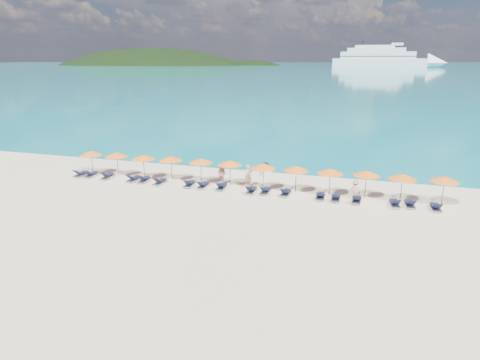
# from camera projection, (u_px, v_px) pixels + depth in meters

# --- Properties ---
(ground) EXTENTS (1400.00, 1400.00, 0.00)m
(ground) POSITION_uv_depth(u_px,v_px,m) (229.00, 207.00, 29.61)
(ground) COLOR beige
(sea) EXTENTS (1600.00, 1300.00, 0.01)m
(sea) POSITION_uv_depth(u_px,v_px,m) (357.00, 65.00, 634.96)
(sea) COLOR #1FA9B2
(sea) RESTS_ON ground
(headland_main) EXTENTS (374.00, 242.00, 126.50)m
(headland_main) POSITION_uv_depth(u_px,v_px,m) (152.00, 91.00, 617.25)
(headland_main) COLOR black
(headland_main) RESTS_ON ground
(headland_small) EXTENTS (162.00, 126.00, 85.50)m
(headland_small) POSITION_uv_depth(u_px,v_px,m) (249.00, 90.00, 594.09)
(headland_small) COLOR black
(headland_small) RESTS_ON ground
(cruise_ship) EXTENTS (130.77, 31.66, 36.05)m
(cruise_ship) POSITION_uv_depth(u_px,v_px,m) (389.00, 59.00, 480.85)
(cruise_ship) COLOR white
(cruise_ship) RESTS_ON ground
(jetski) EXTENTS (1.64, 2.56, 0.85)m
(jetski) POSITION_uv_depth(u_px,v_px,m) (266.00, 169.00, 38.28)
(jetski) COLOR silver
(jetski) RESTS_ON ground
(beachgoer_a) EXTENTS (0.81, 0.81, 1.89)m
(beachgoer_a) POSITION_uv_depth(u_px,v_px,m) (248.00, 176.00, 34.09)
(beachgoer_a) COLOR #D6A389
(beachgoer_a) RESTS_ON ground
(beachgoer_b) EXTENTS (0.93, 0.60, 1.82)m
(beachgoer_b) POSITION_uv_depth(u_px,v_px,m) (221.00, 174.00, 34.64)
(beachgoer_b) COLOR #D6A389
(beachgoer_b) RESTS_ON ground
(beachgoer_c) EXTENTS (1.03, 0.54, 1.54)m
(beachgoer_c) POSITION_uv_depth(u_px,v_px,m) (355.00, 189.00, 31.08)
(beachgoer_c) COLOR #D6A389
(beachgoer_c) RESTS_ON ground
(umbrella_0) EXTENTS (2.10, 2.10, 2.28)m
(umbrella_0) POSITION_uv_depth(u_px,v_px,m) (91.00, 153.00, 37.48)
(umbrella_0) COLOR black
(umbrella_0) RESTS_ON ground
(umbrella_1) EXTENTS (2.10, 2.10, 2.28)m
(umbrella_1) POSITION_uv_depth(u_px,v_px,m) (117.00, 155.00, 36.89)
(umbrella_1) COLOR black
(umbrella_1) RESTS_ON ground
(umbrella_2) EXTENTS (2.10, 2.10, 2.28)m
(umbrella_2) POSITION_uv_depth(u_px,v_px,m) (143.00, 157.00, 36.01)
(umbrella_2) COLOR black
(umbrella_2) RESTS_ON ground
(umbrella_3) EXTENTS (2.10, 2.10, 2.28)m
(umbrella_3) POSITION_uv_depth(u_px,v_px,m) (171.00, 158.00, 35.52)
(umbrella_3) COLOR black
(umbrella_3) RESTS_ON ground
(umbrella_4) EXTENTS (2.10, 2.10, 2.28)m
(umbrella_4) POSITION_uv_depth(u_px,v_px,m) (201.00, 161.00, 34.72)
(umbrella_4) COLOR black
(umbrella_4) RESTS_ON ground
(umbrella_5) EXTENTS (2.10, 2.10, 2.28)m
(umbrella_5) POSITION_uv_depth(u_px,v_px,m) (230.00, 163.00, 34.04)
(umbrella_5) COLOR black
(umbrella_5) RESTS_ON ground
(umbrella_6) EXTENTS (2.10, 2.10, 2.28)m
(umbrella_6) POSITION_uv_depth(u_px,v_px,m) (263.00, 166.00, 33.02)
(umbrella_6) COLOR black
(umbrella_6) RESTS_ON ground
(umbrella_7) EXTENTS (2.10, 2.10, 2.28)m
(umbrella_7) POSITION_uv_depth(u_px,v_px,m) (296.00, 168.00, 32.32)
(umbrella_7) COLOR black
(umbrella_7) RESTS_ON ground
(umbrella_8) EXTENTS (2.10, 2.10, 2.28)m
(umbrella_8) POSITION_uv_depth(u_px,v_px,m) (330.00, 171.00, 31.52)
(umbrella_8) COLOR black
(umbrella_8) RESTS_ON ground
(umbrella_9) EXTENTS (2.10, 2.10, 2.28)m
(umbrella_9) POSITION_uv_depth(u_px,v_px,m) (367.00, 173.00, 30.96)
(umbrella_9) COLOR black
(umbrella_9) RESTS_ON ground
(umbrella_10) EXTENTS (2.10, 2.10, 2.28)m
(umbrella_10) POSITION_uv_depth(u_px,v_px,m) (403.00, 176.00, 30.10)
(umbrella_10) COLOR black
(umbrella_10) RESTS_ON ground
(umbrella_11) EXTENTS (2.10, 2.10, 2.28)m
(umbrella_11) POSITION_uv_depth(u_px,v_px,m) (445.00, 179.00, 29.44)
(umbrella_11) COLOR black
(umbrella_11) RESTS_ON ground
(lounger_0) EXTENTS (0.74, 1.74, 0.66)m
(lounger_0) POSITION_uv_depth(u_px,v_px,m) (81.00, 174.00, 37.22)
(lounger_0) COLOR silver
(lounger_0) RESTS_ON ground
(lounger_1) EXTENTS (0.71, 1.73, 0.66)m
(lounger_1) POSITION_uv_depth(u_px,v_px,m) (91.00, 174.00, 37.04)
(lounger_1) COLOR silver
(lounger_1) RESTS_ON ground
(lounger_2) EXTENTS (0.72, 1.73, 0.66)m
(lounger_2) POSITION_uv_depth(u_px,v_px,m) (107.00, 176.00, 36.54)
(lounger_2) COLOR silver
(lounger_2) RESTS_ON ground
(lounger_3) EXTENTS (0.77, 1.75, 0.66)m
(lounger_3) POSITION_uv_depth(u_px,v_px,m) (133.00, 178.00, 35.75)
(lounger_3) COLOR silver
(lounger_3) RESTS_ON ground
(lounger_4) EXTENTS (0.67, 1.72, 0.66)m
(lounger_4) POSITION_uv_depth(u_px,v_px,m) (144.00, 179.00, 35.53)
(lounger_4) COLOR silver
(lounger_4) RESTS_ON ground
(lounger_5) EXTENTS (0.71, 1.73, 0.66)m
(lounger_5) POSITION_uv_depth(u_px,v_px,m) (160.00, 182.00, 34.88)
(lounger_5) COLOR silver
(lounger_5) RESTS_ON ground
(lounger_6) EXTENTS (0.69, 1.72, 0.66)m
(lounger_6) POSITION_uv_depth(u_px,v_px,m) (190.00, 184.00, 34.28)
(lounger_6) COLOR silver
(lounger_6) RESTS_ON ground
(lounger_7) EXTENTS (0.64, 1.71, 0.66)m
(lounger_7) POSITION_uv_depth(u_px,v_px,m) (203.00, 185.00, 33.93)
(lounger_7) COLOR silver
(lounger_7) RESTS_ON ground
(lounger_8) EXTENTS (0.69, 1.72, 0.66)m
(lounger_8) POSITION_uv_depth(u_px,v_px,m) (222.00, 187.00, 33.52)
(lounger_8) COLOR silver
(lounger_8) RESTS_ON ground
(lounger_9) EXTENTS (0.68, 1.72, 0.66)m
(lounger_9) POSITION_uv_depth(u_px,v_px,m) (251.00, 190.00, 32.65)
(lounger_9) COLOR silver
(lounger_9) RESTS_ON ground
(lounger_10) EXTENTS (0.70, 1.73, 0.66)m
(lounger_10) POSITION_uv_depth(u_px,v_px,m) (265.00, 190.00, 32.53)
(lounger_10) COLOR silver
(lounger_10) RESTS_ON ground
(lounger_11) EXTENTS (0.77, 1.75, 0.66)m
(lounger_11) POSITION_uv_depth(u_px,v_px,m) (286.00, 192.00, 32.06)
(lounger_11) COLOR silver
(lounger_11) RESTS_ON ground
(lounger_12) EXTENTS (0.63, 1.70, 0.66)m
(lounger_12) POSITION_uv_depth(u_px,v_px,m) (320.00, 196.00, 31.26)
(lounger_12) COLOR silver
(lounger_12) RESTS_ON ground
(lounger_13) EXTENTS (0.65, 1.71, 0.66)m
(lounger_13) POSITION_uv_depth(u_px,v_px,m) (336.00, 198.00, 30.89)
(lounger_13) COLOR silver
(lounger_13) RESTS_ON ground
(lounger_14) EXTENTS (0.79, 1.75, 0.66)m
(lounger_14) POSITION_uv_depth(u_px,v_px,m) (357.00, 199.00, 30.46)
(lounger_14) COLOR silver
(lounger_14) RESTS_ON ground
(lounger_15) EXTENTS (0.77, 1.75, 0.66)m
(lounger_15) POSITION_uv_depth(u_px,v_px,m) (395.00, 203.00, 29.69)
(lounger_15) COLOR silver
(lounger_15) RESTS_ON ground
(lounger_16) EXTENTS (0.73, 1.74, 0.66)m
(lounger_16) POSITION_uv_depth(u_px,v_px,m) (410.00, 204.00, 29.60)
(lounger_16) COLOR silver
(lounger_16) RESTS_ON ground
(lounger_17) EXTENTS (0.68, 1.72, 0.66)m
(lounger_17) POSITION_uv_depth(u_px,v_px,m) (436.00, 207.00, 28.95)
(lounger_17) COLOR silver
(lounger_17) RESTS_ON ground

